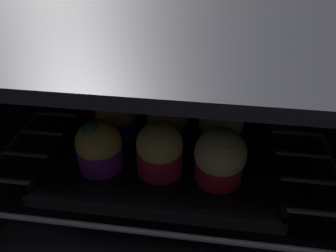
# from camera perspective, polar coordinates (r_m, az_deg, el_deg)

# --- Properties ---
(oven_cavity) EXTENTS (0.59, 0.47, 0.37)m
(oven_cavity) POSITION_cam_1_polar(r_m,az_deg,el_deg) (0.60, 0.62, 2.11)
(oven_cavity) COLOR black
(oven_cavity) RESTS_ON ground
(oven_rack) EXTENTS (0.55, 0.42, 0.01)m
(oven_rack) POSITION_cam_1_polar(r_m,az_deg,el_deg) (0.59, 0.05, -2.87)
(oven_rack) COLOR #51515B
(oven_rack) RESTS_ON oven_cavity
(baking_tray) EXTENTS (0.34, 0.34, 0.02)m
(baking_tray) POSITION_cam_1_polar(r_m,az_deg,el_deg) (0.58, -0.00, -2.23)
(baking_tray) COLOR black
(baking_tray) RESTS_ON oven_rack
(muffin_row0_col0) EXTENTS (0.07, 0.07, 0.08)m
(muffin_row0_col0) POSITION_cam_1_polar(r_m,az_deg,el_deg) (0.51, -11.43, -3.41)
(muffin_row0_col0) COLOR #7A238C
(muffin_row0_col0) RESTS_ON baking_tray
(muffin_row0_col1) EXTENTS (0.07, 0.07, 0.08)m
(muffin_row0_col1) POSITION_cam_1_polar(r_m,az_deg,el_deg) (0.49, -1.14, -3.98)
(muffin_row0_col1) COLOR red
(muffin_row0_col1) RESTS_ON baking_tray
(muffin_row0_col2) EXTENTS (0.07, 0.07, 0.08)m
(muffin_row0_col2) POSITION_cam_1_polar(r_m,az_deg,el_deg) (0.48, 8.66, -5.22)
(muffin_row0_col2) COLOR red
(muffin_row0_col2) RESTS_ON baking_tray
(muffin_row1_col0) EXTENTS (0.07, 0.07, 0.08)m
(muffin_row1_col0) POSITION_cam_1_polar(r_m,az_deg,el_deg) (0.57, -8.48, 1.92)
(muffin_row1_col0) COLOR #1928B7
(muffin_row1_col0) RESTS_ON baking_tray
(muffin_row1_col1) EXTENTS (0.07, 0.07, 0.08)m
(muffin_row1_col1) POSITION_cam_1_polar(r_m,az_deg,el_deg) (0.56, -0.21, 1.20)
(muffin_row1_col1) COLOR #1928B7
(muffin_row1_col1) RESTS_ON baking_tray
(muffin_row1_col2) EXTENTS (0.07, 0.07, 0.08)m
(muffin_row1_col2) POSITION_cam_1_polar(r_m,az_deg,el_deg) (0.55, 8.80, 0.34)
(muffin_row1_col2) COLOR #1928B7
(muffin_row1_col2) RESTS_ON baking_tray
(muffin_row2_col0) EXTENTS (0.07, 0.07, 0.09)m
(muffin_row2_col0) POSITION_cam_1_polar(r_m,az_deg,el_deg) (0.65, -6.88, 6.45)
(muffin_row2_col0) COLOR #0C8C84
(muffin_row2_col0) RESTS_ON baking_tray
(muffin_row2_col1) EXTENTS (0.07, 0.07, 0.08)m
(muffin_row2_col1) POSITION_cam_1_polar(r_m,az_deg,el_deg) (0.63, 0.94, 5.67)
(muffin_row2_col1) COLOR #7A238C
(muffin_row2_col1) RESTS_ON baking_tray
(muffin_row2_col2) EXTENTS (0.07, 0.07, 0.08)m
(muffin_row2_col2) POSITION_cam_1_polar(r_m,az_deg,el_deg) (0.63, 9.28, 4.80)
(muffin_row2_col2) COLOR #1928B7
(muffin_row2_col2) RESTS_ON baking_tray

